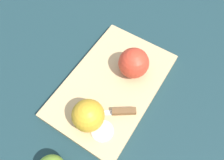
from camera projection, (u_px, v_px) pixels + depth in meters
ground_plane at (112, 87)px, 0.64m from camera, size 4.00×4.00×0.00m
cutting_board at (112, 85)px, 0.63m from camera, size 0.40×0.27×0.02m
apple_half_left at (134, 63)px, 0.61m from camera, size 0.09×0.09×0.09m
apple_half_right at (88, 116)px, 0.53m from camera, size 0.08×0.08×0.08m
knife at (119, 112)px, 0.57m from camera, size 0.11×0.13×0.02m
apple_slice at (102, 131)px, 0.55m from camera, size 0.06×0.06×0.00m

